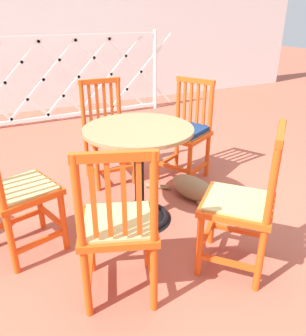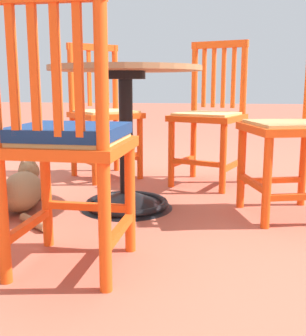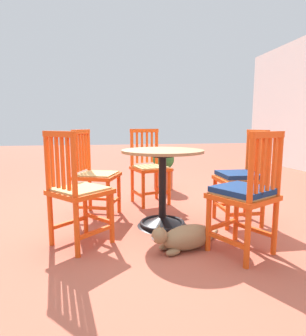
% 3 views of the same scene
% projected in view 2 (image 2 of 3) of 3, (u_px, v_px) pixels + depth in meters
% --- Properties ---
extents(ground_plane, '(24.00, 24.00, 0.00)m').
position_uv_depth(ground_plane, '(117.00, 196.00, 2.50)').
color(ground_plane, '#AD5642').
extents(cafe_table, '(0.76, 0.76, 0.73)m').
position_uv_depth(cafe_table, '(126.00, 155.00, 2.22)').
color(cafe_table, black).
rests_on(cafe_table, ground_plane).
extents(orange_chair_tucked_in, '(0.52, 0.52, 0.91)m').
position_uv_depth(orange_chair_tucked_in, '(209.00, 117.00, 2.74)').
color(orange_chair_tucked_in, '#E04C14').
rests_on(orange_chair_tucked_in, ground_plane).
extents(orange_chair_facing_out, '(0.56, 0.56, 0.91)m').
position_uv_depth(orange_chair_facing_out, '(104.00, 115.00, 2.96)').
color(orange_chair_facing_out, '#E04C14').
rests_on(orange_chair_facing_out, ground_plane).
extents(orange_chair_at_corner, '(0.41, 0.41, 0.91)m').
position_uv_depth(orange_chair_at_corner, '(67.00, 143.00, 1.45)').
color(orange_chair_at_corner, '#E04C14').
rests_on(orange_chair_at_corner, ground_plane).
extents(orange_chair_by_planter, '(0.49, 0.49, 0.91)m').
position_uv_depth(orange_chair_by_planter, '(295.00, 128.00, 2.07)').
color(orange_chair_by_planter, '#E04C14').
rests_on(orange_chair_by_planter, ground_plane).
extents(tabby_cat, '(0.43, 0.67, 0.23)m').
position_uv_depth(tabby_cat, '(24.00, 189.00, 2.28)').
color(tabby_cat, '#8E704C').
rests_on(tabby_cat, ground_plane).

